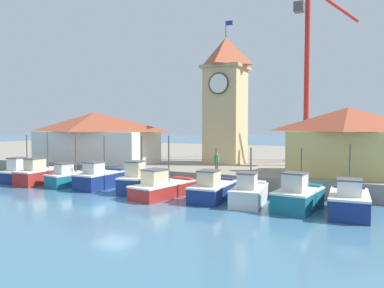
# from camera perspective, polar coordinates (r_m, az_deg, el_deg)

# --- Properties ---
(ground_plane) EXTENTS (300.00, 300.00, 0.00)m
(ground_plane) POSITION_cam_1_polar(r_m,az_deg,el_deg) (25.05, -11.68, -9.04)
(ground_plane) COLOR teal
(quay_wharf) EXTENTS (120.00, 40.00, 1.30)m
(quay_wharf) POSITION_cam_1_polar(r_m,az_deg,el_deg) (49.46, 8.67, -2.28)
(quay_wharf) COLOR gray
(quay_wharf) RESTS_ON ground
(fishing_boat_far_left) EXTENTS (2.36, 4.28, 4.26)m
(fishing_boat_far_left) POSITION_cam_1_polar(r_m,az_deg,el_deg) (37.47, -24.42, -4.09)
(fishing_boat_far_left) COLOR navy
(fishing_boat_far_left) RESTS_ON ground
(fishing_boat_left_outer) EXTENTS (2.12, 5.01, 4.56)m
(fishing_boat_left_outer) POSITION_cam_1_polar(r_m,az_deg,el_deg) (35.52, -21.85, -4.31)
(fishing_boat_left_outer) COLOR #AD2823
(fishing_boat_left_outer) RESTS_ON ground
(fishing_boat_left_inner) EXTENTS (2.44, 4.32, 4.26)m
(fishing_boat_left_inner) POSITION_cam_1_polar(r_m,az_deg,el_deg) (33.40, -17.99, -4.88)
(fishing_boat_left_inner) COLOR #196B7F
(fishing_boat_left_inner) RESTS_ON ground
(fishing_boat_mid_left) EXTENTS (2.18, 4.39, 4.22)m
(fishing_boat_mid_left) POSITION_cam_1_polar(r_m,az_deg,el_deg) (31.48, -13.86, -5.12)
(fishing_boat_mid_left) COLOR navy
(fishing_boat_mid_left) RESTS_ON ground
(fishing_boat_center) EXTENTS (2.61, 4.48, 4.30)m
(fishing_boat_center) POSITION_cam_1_polar(r_m,az_deg,el_deg) (29.10, -8.12, -5.63)
(fishing_boat_center) COLOR navy
(fishing_boat_center) RESTS_ON ground
(fishing_boat_mid_right) EXTENTS (2.95, 5.48, 4.38)m
(fishing_boat_mid_right) POSITION_cam_1_polar(r_m,az_deg,el_deg) (26.96, -4.55, -6.62)
(fishing_boat_mid_right) COLOR #AD2823
(fishing_boat_mid_right) RESTS_ON ground
(fishing_boat_right_inner) EXTENTS (2.31, 4.89, 3.55)m
(fishing_boat_right_inner) POSITION_cam_1_polar(r_m,az_deg,el_deg) (25.92, 3.17, -6.93)
(fishing_boat_right_inner) COLOR navy
(fishing_boat_right_inner) RESTS_ON ground
(fishing_boat_right_outer) EXTENTS (2.42, 4.47, 3.66)m
(fishing_boat_right_outer) POSITION_cam_1_polar(r_m,az_deg,el_deg) (24.86, 8.69, -7.37)
(fishing_boat_right_outer) COLOR silver
(fishing_boat_right_outer) RESTS_ON ground
(fishing_boat_far_right) EXTENTS (2.63, 4.30, 3.74)m
(fishing_boat_far_right) POSITION_cam_1_polar(r_m,az_deg,el_deg) (23.80, 15.85, -7.75)
(fishing_boat_far_right) COLOR #196B7F
(fishing_boat_far_right) RESTS_ON ground
(fishing_boat_end_right) EXTENTS (2.44, 4.66, 4.05)m
(fishing_boat_end_right) POSITION_cam_1_polar(r_m,az_deg,el_deg) (23.48, 22.81, -8.10)
(fishing_boat_end_right) COLOR navy
(fishing_boat_end_right) RESTS_ON ground
(clock_tower) EXTENTS (4.00, 4.00, 14.04)m
(clock_tower) POSITION_cam_1_polar(r_m,az_deg,el_deg) (37.47, 5.13, 7.09)
(clock_tower) COLOR tan
(clock_tower) RESTS_ON quay_wharf
(warehouse_left) EXTENTS (13.32, 5.44, 5.14)m
(warehouse_left) POSITION_cam_1_polar(r_m,az_deg,el_deg) (39.96, -14.56, 1.12)
(warehouse_left) COLOR silver
(warehouse_left) RESTS_ON quay_wharf
(warehouse_right) EXTENTS (8.67, 5.95, 5.20)m
(warehouse_right) POSITION_cam_1_polar(r_m,az_deg,el_deg) (31.06, 22.64, 0.51)
(warehouse_right) COLOR tan
(warehouse_right) RESTS_ON quay_wharf
(port_crane_far) EXTENTS (5.82, 9.55, 18.83)m
(port_crane_far) POSITION_cam_1_polar(r_m,az_deg,el_deg) (42.60, 17.32, 7.86)
(port_crane_far) COLOR maroon
(port_crane_far) RESTS_ON quay_wharf
(dock_worker_near_tower) EXTENTS (0.34, 0.22, 1.62)m
(dock_worker_near_tower) POSITION_cam_1_polar(r_m,az_deg,el_deg) (30.23, 3.77, -2.79)
(dock_worker_near_tower) COLOR #33333D
(dock_worker_near_tower) RESTS_ON quay_wharf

